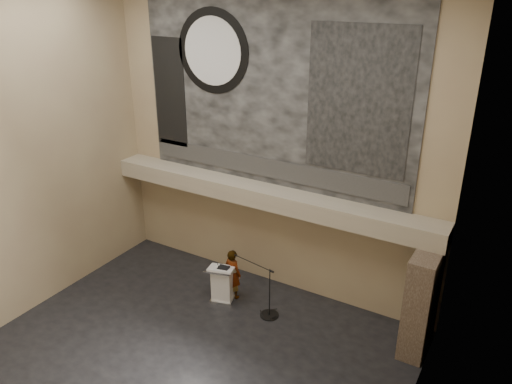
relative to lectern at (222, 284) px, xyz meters
The scene contains 20 objects.
floor 2.47m from the lectern, 75.47° to the right, with size 10.00×10.00×0.00m, color black.
wall_back 4.10m from the lectern, 70.04° to the left, with size 10.00×0.02×8.50m, color #8C7459.
wall_front 7.36m from the lectern, 84.54° to the right, with size 10.00×0.02×8.50m, color #8C7459.
wall_left 6.20m from the lectern, 152.03° to the right, with size 0.02×8.00×8.50m, color #8C7459.
wall_right 7.11m from the lectern, 22.61° to the right, with size 0.02×8.00×8.50m, color #8C7459.
soffit 2.78m from the lectern, 64.45° to the left, with size 10.00×0.80×0.50m, color gray.
sprinkler_left 2.64m from the lectern, 129.29° to the left, with size 0.04×0.04×0.06m, color #B2893D.
sprinkler_right 3.50m from the lectern, 25.89° to the left, with size 0.04×0.04×0.06m, color #B2893D.
banner 5.43m from the lectern, 69.70° to the left, with size 8.00×0.05×5.00m, color black.
banner_text_strip 3.54m from the lectern, 69.24° to the left, with size 7.76×0.02×0.55m, color #2B2B2B.
banner_clock_rim 6.46m from the lectern, 126.83° to the left, with size 2.30×2.30×0.02m, color black.
banner_clock_face 6.46m from the lectern, 127.17° to the left, with size 1.84×1.84×0.02m, color silver.
banner_building_print 6.25m from the lectern, 27.97° to the left, with size 2.60×0.02×3.60m, color black.
banner_brick_print 5.82m from the lectern, 150.28° to the left, with size 1.10×0.02×3.20m, color black.
stone_pier 5.38m from the lectern, ahead, with size 0.60×1.40×2.70m, color #3E3026.
lectern is the anchor object (origin of this frame).
binder 0.57m from the lectern, ahead, with size 0.31×0.25×0.04m, color black.
papers 0.56m from the lectern, 139.66° to the right, with size 0.19×0.26×0.01m, color silver.
speaker_person 0.42m from the lectern, 66.53° to the left, with size 0.55×0.36×1.52m, color beige.
mic_stand 1.49m from the lectern, ahead, with size 1.55×0.52×1.47m.
Camera 1 is at (6.30, -7.49, 8.48)m, focal length 35.00 mm.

